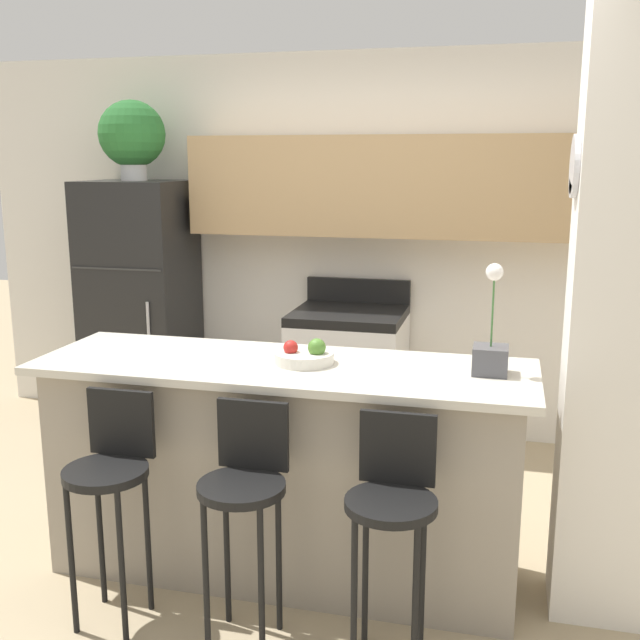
% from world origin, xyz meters
% --- Properties ---
extents(ground_plane, '(14.00, 14.00, 0.00)m').
position_xyz_m(ground_plane, '(0.00, 0.00, 0.00)').
color(ground_plane, tan).
extents(wall_back, '(5.60, 0.38, 2.55)m').
position_xyz_m(wall_back, '(0.10, 1.89, 1.44)').
color(wall_back, white).
rests_on(wall_back, ground_plane).
extents(pillar_right, '(0.38, 0.32, 2.55)m').
position_xyz_m(pillar_right, '(1.35, 0.04, 1.28)').
color(pillar_right, white).
rests_on(pillar_right, ground_plane).
extents(counter_bar, '(2.18, 0.69, 0.99)m').
position_xyz_m(counter_bar, '(0.00, 0.00, 0.50)').
color(counter_bar, gray).
rests_on(counter_bar, ground_plane).
extents(refrigerator, '(0.66, 0.63, 1.72)m').
position_xyz_m(refrigerator, '(-1.51, 1.60, 0.86)').
color(refrigerator, black).
rests_on(refrigerator, ground_plane).
extents(stove_range, '(0.71, 0.66, 1.07)m').
position_xyz_m(stove_range, '(-0.04, 1.59, 0.46)').
color(stove_range, white).
rests_on(stove_range, ground_plane).
extents(bar_stool_left, '(0.34, 0.34, 0.95)m').
position_xyz_m(bar_stool_left, '(-0.57, -0.51, 0.63)').
color(bar_stool_left, black).
rests_on(bar_stool_left, ground_plane).
extents(bar_stool_mid, '(0.34, 0.34, 0.95)m').
position_xyz_m(bar_stool_mid, '(0.00, -0.51, 0.63)').
color(bar_stool_mid, black).
rests_on(bar_stool_mid, ground_plane).
extents(bar_stool_right, '(0.34, 0.34, 0.95)m').
position_xyz_m(bar_stool_right, '(0.57, -0.51, 0.63)').
color(bar_stool_right, black).
rests_on(bar_stool_right, ground_plane).
extents(potted_plant_on_fridge, '(0.44, 0.44, 0.52)m').
position_xyz_m(potted_plant_on_fridge, '(-1.51, 1.60, 2.01)').
color(potted_plant_on_fridge, silver).
rests_on(potted_plant_on_fridge, refrigerator).
extents(orchid_vase, '(0.14, 0.14, 0.46)m').
position_xyz_m(orchid_vase, '(0.88, 0.05, 1.10)').
color(orchid_vase, '#4C4C51').
rests_on(orchid_vase, counter_bar).
extents(fruit_bowl, '(0.26, 0.26, 0.12)m').
position_xyz_m(fruit_bowl, '(0.10, 0.02, 1.03)').
color(fruit_bowl, silver).
rests_on(fruit_bowl, counter_bar).
extents(trash_bin, '(0.28, 0.28, 0.38)m').
position_xyz_m(trash_bin, '(-0.96, 1.39, 0.19)').
color(trash_bin, '#59595B').
rests_on(trash_bin, ground_plane).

